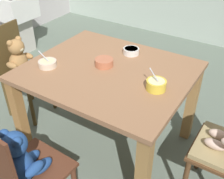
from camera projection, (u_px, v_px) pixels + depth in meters
The scene contains 9 objects.
ground_plane at pixel (109, 144), 2.44m from camera, with size 5.20×5.20×0.04m.
dining_table at pixel (108, 83), 2.08m from camera, with size 1.18×1.01×0.75m.
teddy_chair_near_front at pixel (21, 166), 1.54m from camera, with size 0.41×0.42×0.92m.
teddy_chair_near_left at pixel (20, 64), 2.52m from camera, with size 0.39×0.39×0.88m.
porridge_bowl_yellow_near_right at pixel (156, 85), 1.77m from camera, with size 0.14×0.13×0.13m.
porridge_bowl_cream_near_left at pixel (48, 64), 2.03m from camera, with size 0.14×0.13×0.11m.
porridge_bowl_white_far_center at pixel (131, 51), 2.20m from camera, with size 0.13×0.13×0.05m.
porridge_bowl_terracotta_center at pixel (104, 62), 2.03m from camera, with size 0.14×0.14×0.05m.
sink_basin at pixel (16, 15), 3.66m from camera, with size 0.48×0.44×0.78m.
Camera 1 is at (0.95, -1.46, 1.76)m, focal length 43.98 mm.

